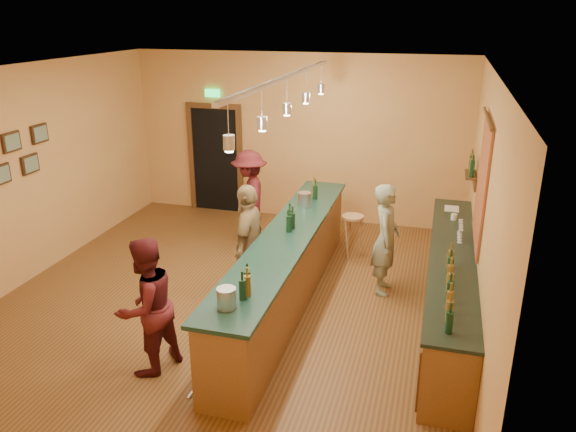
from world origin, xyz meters
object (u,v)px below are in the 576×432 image
(customer_b, at_px, (249,243))
(customer_c, at_px, (250,197))
(tasting_bar, at_px, (287,264))
(bar_stool, at_px, (353,224))
(bartender, at_px, (386,239))
(customer_a, at_px, (146,306))
(back_counter, at_px, (450,285))

(customer_b, bearing_deg, customer_c, -163.72)
(tasting_bar, xyz_separation_m, bar_stool, (0.62, 1.82, -0.01))
(tasting_bar, bearing_deg, customer_c, 121.57)
(tasting_bar, relative_size, bartender, 3.10)
(bartender, distance_m, customer_b, 1.96)
(customer_a, bearing_deg, back_counter, 142.75)
(bartender, relative_size, customer_b, 0.96)
(bartender, relative_size, customer_a, 1.02)
(customer_a, height_order, bar_stool, customer_a)
(back_counter, relative_size, tasting_bar, 0.89)
(bartender, xyz_separation_m, customer_a, (-2.36, -2.65, -0.01))
(customer_b, distance_m, bar_stool, 2.17)
(tasting_bar, distance_m, customer_c, 2.39)
(tasting_bar, bearing_deg, bar_stool, 71.14)
(customer_a, relative_size, customer_c, 0.97)
(customer_b, bearing_deg, customer_a, -18.45)
(tasting_bar, height_order, customer_a, customer_a)
(bar_stool, bearing_deg, customer_b, -122.82)
(back_counter, height_order, bartender, bartender)
(back_counter, height_order, customer_c, customer_c)
(back_counter, relative_size, bartender, 2.77)
(customer_a, distance_m, bar_stool, 4.11)
(customer_a, height_order, customer_b, customer_b)
(customer_b, relative_size, customer_c, 1.03)
(back_counter, height_order, tasting_bar, tasting_bar)
(back_counter, distance_m, customer_c, 3.92)
(bartender, distance_m, customer_a, 3.55)
(tasting_bar, distance_m, bartender, 1.49)
(back_counter, bearing_deg, customer_a, -147.44)
(bartender, relative_size, bar_stool, 2.23)
(bartender, height_order, customer_c, customer_c)
(back_counter, bearing_deg, bar_stool, 133.95)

